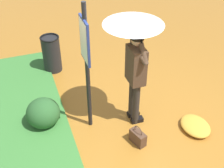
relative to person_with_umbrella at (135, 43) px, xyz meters
The scene contains 7 objects.
ground_plane 1.59m from the person_with_umbrella, 165.43° to the left, with size 18.00×18.00×0.00m, color #9E6623.
person_with_umbrella is the anchor object (origin of this frame).
info_sign_post 0.79m from the person_with_umbrella, 86.27° to the left, with size 0.44×0.07×2.30m.
handbag 1.57m from the person_with_umbrella, 167.19° to the left, with size 0.33×0.23×0.37m.
trash_bin 2.58m from the person_with_umbrella, 27.42° to the left, with size 0.42×0.42×0.83m.
shrub_cluster 2.04m from the person_with_umbrella, 76.82° to the left, with size 0.65×0.59×0.53m.
leaf_pile_near_person 1.89m from the person_with_umbrella, 125.83° to the right, with size 0.61×0.49×0.13m.
Camera 1 is at (-3.48, 1.64, 3.82)m, focal length 48.28 mm.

